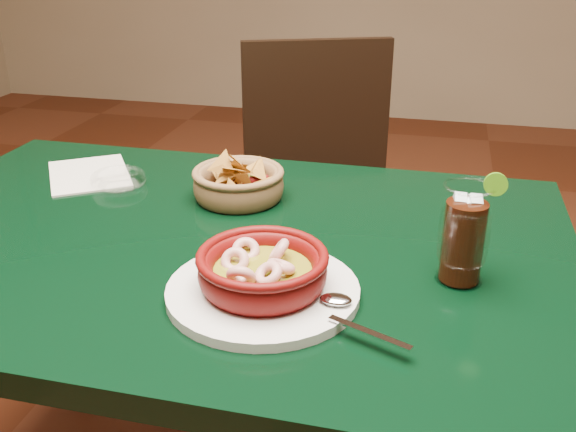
% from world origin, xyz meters
% --- Properties ---
extents(dining_table, '(1.20, 0.80, 0.75)m').
position_xyz_m(dining_table, '(0.00, 0.00, 0.65)').
color(dining_table, black).
rests_on(dining_table, ground).
extents(dining_chair, '(0.57, 0.57, 0.95)m').
position_xyz_m(dining_chair, '(0.07, 0.71, 0.52)').
color(dining_chair, black).
rests_on(dining_chair, ground).
extents(shrimp_plate, '(0.35, 0.27, 0.08)m').
position_xyz_m(shrimp_plate, '(0.14, -0.16, 0.78)').
color(shrimp_plate, silver).
rests_on(shrimp_plate, dining_table).
extents(chip_basket, '(0.21, 0.21, 0.12)m').
position_xyz_m(chip_basket, '(-0.00, 0.16, 0.78)').
color(chip_basket, brown).
rests_on(chip_basket, dining_table).
extents(guacamole_ramekin, '(0.12, 0.12, 0.04)m').
position_xyz_m(guacamole_ramekin, '(0.01, 0.23, 0.77)').
color(guacamole_ramekin, '#4E0605').
rests_on(guacamole_ramekin, dining_table).
extents(cola_drink, '(0.15, 0.15, 0.17)m').
position_xyz_m(cola_drink, '(0.41, -0.05, 0.82)').
color(cola_drink, white).
rests_on(cola_drink, dining_table).
extents(glass_ashtray, '(0.12, 0.12, 0.03)m').
position_xyz_m(glass_ashtray, '(-0.26, 0.17, 0.76)').
color(glass_ashtray, white).
rests_on(glass_ashtray, dining_table).
extents(paper_menu, '(0.24, 0.26, 0.00)m').
position_xyz_m(paper_menu, '(-0.34, 0.21, 0.75)').
color(paper_menu, beige).
rests_on(paper_menu, dining_table).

